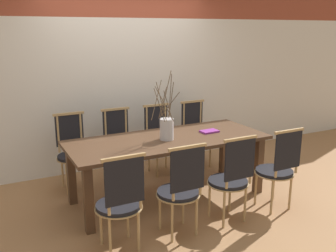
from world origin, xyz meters
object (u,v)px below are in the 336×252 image
chair_far_center (160,137)px  vase_centerpiece (167,128)px  dining_table (168,146)px  book_stack (209,131)px  chair_near_center (231,177)px

chair_far_center → vase_centerpiece: 1.01m
dining_table → book_stack: book_stack is taller
chair_far_center → vase_centerpiece: vase_centerpiece is taller
chair_near_center → book_stack: 0.92m
chair_far_center → vase_centerpiece: bearing=69.2°
chair_far_center → book_stack: (0.29, -0.83, 0.26)m
chair_near_center → book_stack: bearing=72.5°
dining_table → chair_near_center: chair_near_center is taller
dining_table → vase_centerpiece: (-0.04, -0.04, 0.24)m
book_stack → vase_centerpiece: bearing=-176.2°
chair_near_center → chair_far_center: bearing=91.0°
dining_table → chair_far_center: bearing=70.6°
chair_far_center → chair_near_center: bearing=91.0°
vase_centerpiece → chair_near_center: bearing=-65.9°
chair_far_center → book_stack: bearing=109.5°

